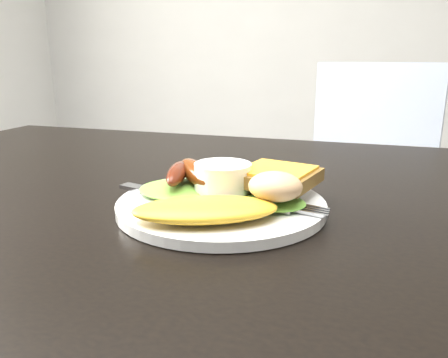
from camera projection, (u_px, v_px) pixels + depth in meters
dining_table at (202, 211)px, 0.53m from camera, size 1.20×0.80×0.04m
dining_chair at (367, 223)px, 1.25m from camera, size 0.46×0.46×0.04m
person at (310, 162)px, 1.16m from camera, size 0.52×0.40×1.29m
plate at (221, 205)px, 0.47m from camera, size 0.22×0.22×0.01m
lettuce_left at (179, 189)px, 0.49m from camera, size 0.10×0.09×0.01m
lettuce_right at (274, 202)px, 0.45m from camera, size 0.08×0.07×0.01m
omelette at (205, 209)px, 0.41m from camera, size 0.15×0.11×0.02m
sausage_a at (177, 173)px, 0.49m from camera, size 0.04×0.09×0.02m
sausage_b at (195, 172)px, 0.50m from camera, size 0.08×0.10×0.02m
ramekin at (223, 180)px, 0.48m from camera, size 0.07×0.07×0.04m
toast_a at (259, 182)px, 0.51m from camera, size 0.09×0.09×0.01m
toast_b at (277, 177)px, 0.48m from camera, size 0.10×0.10×0.01m
potato_salad at (275, 186)px, 0.43m from camera, size 0.06×0.06×0.03m
fork at (185, 197)px, 0.47m from camera, size 0.18×0.06×0.00m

